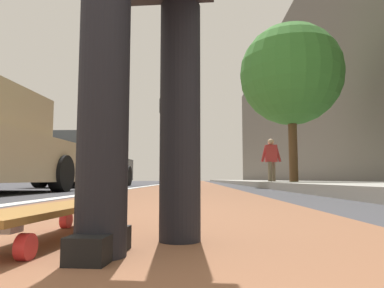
% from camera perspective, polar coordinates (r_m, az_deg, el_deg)
% --- Properties ---
extents(ground_plane, '(80.00, 80.00, 0.00)m').
position_cam_1_polar(ground_plane, '(10.31, -0.77, -6.78)').
color(ground_plane, '#38383D').
extents(bike_lane_paint, '(56.00, 2.21, 0.00)m').
position_cam_1_polar(bike_lane_paint, '(24.30, 0.20, -6.11)').
color(bike_lane_paint, brown).
rests_on(bike_lane_paint, ground).
extents(lane_stripe_white, '(52.00, 0.16, 0.01)m').
position_cam_1_polar(lane_stripe_white, '(20.36, -3.49, -6.19)').
color(lane_stripe_white, silver).
rests_on(lane_stripe_white, ground).
extents(sidewalk_curb, '(52.00, 3.20, 0.15)m').
position_cam_1_polar(sidewalk_curb, '(18.57, 10.63, -5.94)').
color(sidewalk_curb, '#9E9B93').
rests_on(sidewalk_curb, ground).
extents(building_facade, '(40.00, 1.20, 10.02)m').
position_cam_1_polar(building_facade, '(23.56, 15.46, 6.35)').
color(building_facade, '#5D564C').
rests_on(building_facade, ground).
extents(skateboard, '(0.85, 0.27, 0.11)m').
position_cam_1_polar(skateboard, '(1.34, -21.36, -10.11)').
color(skateboard, red).
rests_on(skateboard, ground).
extents(parked_car_mid, '(4.18, 1.97, 1.48)m').
position_cam_1_polar(parked_car_mid, '(10.88, -16.08, -2.77)').
color(parked_car_mid, '#4C5156').
rests_on(parked_car_mid, ground).
extents(traffic_light, '(0.33, 0.28, 4.64)m').
position_cam_1_polar(traffic_light, '(19.83, -4.77, 3.02)').
color(traffic_light, '#2D2D2D').
rests_on(traffic_light, ground).
extents(street_tree_mid, '(2.95, 2.95, 4.72)m').
position_cam_1_polar(street_tree_mid, '(11.02, 15.41, 10.54)').
color(street_tree_mid, brown).
rests_on(street_tree_mid, ground).
extents(pedestrian_distant, '(0.45, 0.70, 1.60)m').
position_cam_1_polar(pedestrian_distant, '(12.63, 12.44, -2.28)').
color(pedestrian_distant, brown).
rests_on(pedestrian_distant, ground).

